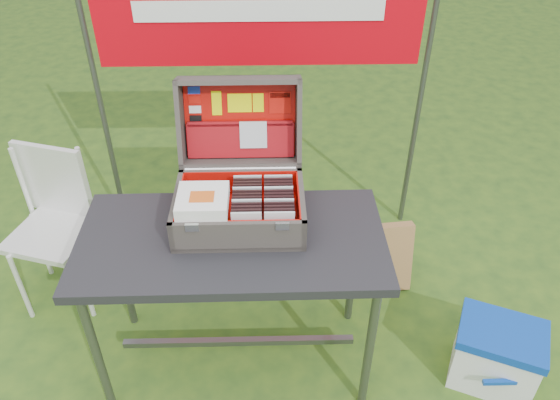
{
  "coord_description": "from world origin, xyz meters",
  "views": [
    {
      "loc": [
        0.04,
        -1.53,
        2.13
      ],
      "look_at": [
        0.08,
        0.1,
        0.91
      ],
      "focal_mm": 35.0,
      "sensor_mm": 36.0,
      "label": 1
    }
  ],
  "objects_px": {
    "suitcase": "(238,165)",
    "table": "(236,303)",
    "cooler": "(496,355)",
    "cardboard_box": "(377,259)",
    "chair": "(53,235)"
  },
  "relations": [
    {
      "from": "suitcase",
      "to": "table",
      "type": "bearing_deg",
      "value": -102.08
    },
    {
      "from": "table",
      "to": "cooler",
      "type": "height_order",
      "value": "table"
    },
    {
      "from": "suitcase",
      "to": "cooler",
      "type": "xyz_separation_m",
      "value": [
        1.1,
        -0.28,
        -0.82
      ]
    },
    {
      "from": "table",
      "to": "cooler",
      "type": "relative_size",
      "value": 3.35
    },
    {
      "from": "suitcase",
      "to": "cardboard_box",
      "type": "distance_m",
      "value": 1.08
    },
    {
      "from": "chair",
      "to": "cardboard_box",
      "type": "xyz_separation_m",
      "value": [
        1.61,
        0.02,
        -0.21
      ]
    },
    {
      "from": "chair",
      "to": "cardboard_box",
      "type": "bearing_deg",
      "value": 17.64
    },
    {
      "from": "table",
      "to": "suitcase",
      "type": "xyz_separation_m",
      "value": [
        0.03,
        0.15,
        0.61
      ]
    },
    {
      "from": "cooler",
      "to": "chair",
      "type": "distance_m",
      "value": 2.13
    },
    {
      "from": "suitcase",
      "to": "cardboard_box",
      "type": "height_order",
      "value": "suitcase"
    },
    {
      "from": "chair",
      "to": "table",
      "type": "bearing_deg",
      "value": -8.81
    },
    {
      "from": "suitcase",
      "to": "cardboard_box",
      "type": "relative_size",
      "value": 1.36
    },
    {
      "from": "cooler",
      "to": "cardboard_box",
      "type": "relative_size",
      "value": 0.93
    },
    {
      "from": "cooler",
      "to": "cardboard_box",
      "type": "distance_m",
      "value": 0.73
    },
    {
      "from": "table",
      "to": "cardboard_box",
      "type": "distance_m",
      "value": 0.86
    }
  ]
}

